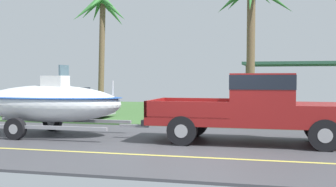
{
  "coord_description": "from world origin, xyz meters",
  "views": [
    {
      "loc": [
        1.59,
        -11.34,
        1.83
      ],
      "look_at": [
        -1.59,
        1.23,
        1.34
      ],
      "focal_mm": 45.46,
      "sensor_mm": 36.0,
      "label": 1
    }
  ],
  "objects_px": {
    "carport_awning": "(321,65)",
    "palm_tree_mid": "(251,10)",
    "pickup_truck_towing": "(262,105)",
    "palm_tree_near_left": "(102,18)",
    "boat_on_trailer": "(48,103)",
    "parked_sedan_near": "(60,103)"
  },
  "relations": [
    {
      "from": "palm_tree_near_left",
      "to": "boat_on_trailer",
      "type": "bearing_deg",
      "value": -76.16
    },
    {
      "from": "pickup_truck_towing",
      "to": "carport_awning",
      "type": "distance_m",
      "value": 12.02
    },
    {
      "from": "carport_awning",
      "to": "boat_on_trailer",
      "type": "bearing_deg",
      "value": -128.55
    },
    {
      "from": "boat_on_trailer",
      "to": "carport_awning",
      "type": "bearing_deg",
      "value": 51.45
    },
    {
      "from": "boat_on_trailer",
      "to": "palm_tree_near_left",
      "type": "relative_size",
      "value": 0.91
    },
    {
      "from": "pickup_truck_towing",
      "to": "boat_on_trailer",
      "type": "distance_m",
      "value": 6.6
    },
    {
      "from": "palm_tree_mid",
      "to": "boat_on_trailer",
      "type": "bearing_deg",
      "value": -130.21
    },
    {
      "from": "pickup_truck_towing",
      "to": "boat_on_trailer",
      "type": "relative_size",
      "value": 0.96
    },
    {
      "from": "boat_on_trailer",
      "to": "palm_tree_mid",
      "type": "relative_size",
      "value": 0.96
    },
    {
      "from": "boat_on_trailer",
      "to": "carport_awning",
      "type": "distance_m",
      "value": 14.95
    },
    {
      "from": "carport_awning",
      "to": "palm_tree_near_left",
      "type": "bearing_deg",
      "value": -174.6
    },
    {
      "from": "pickup_truck_towing",
      "to": "palm_tree_near_left",
      "type": "xyz_separation_m",
      "value": [
        -9.19,
        10.51,
        4.12
      ]
    },
    {
      "from": "parked_sedan_near",
      "to": "palm_tree_mid",
      "type": "height_order",
      "value": "palm_tree_mid"
    },
    {
      "from": "boat_on_trailer",
      "to": "parked_sedan_near",
      "type": "distance_m",
      "value": 5.67
    },
    {
      "from": "boat_on_trailer",
      "to": "palm_tree_mid",
      "type": "distance_m",
      "value": 9.88
    },
    {
      "from": "carport_awning",
      "to": "palm_tree_mid",
      "type": "relative_size",
      "value": 1.27
    },
    {
      "from": "palm_tree_mid",
      "to": "pickup_truck_towing",
      "type": "bearing_deg",
      "value": -84.26
    },
    {
      "from": "palm_tree_near_left",
      "to": "palm_tree_mid",
      "type": "height_order",
      "value": "palm_tree_near_left"
    },
    {
      "from": "carport_awning",
      "to": "palm_tree_mid",
      "type": "xyz_separation_m",
      "value": [
        -3.37,
        -4.66,
        2.28
      ]
    },
    {
      "from": "carport_awning",
      "to": "palm_tree_near_left",
      "type": "relative_size",
      "value": 1.2
    },
    {
      "from": "pickup_truck_towing",
      "to": "palm_tree_mid",
      "type": "distance_m",
      "value": 7.93
    },
    {
      "from": "parked_sedan_near",
      "to": "boat_on_trailer",
      "type": "bearing_deg",
      "value": -65.25
    }
  ]
}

